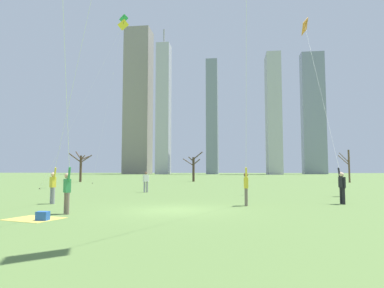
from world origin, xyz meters
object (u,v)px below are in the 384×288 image
at_px(bare_tree_leftmost, 81,165).
at_px(bare_tree_right_of_center, 348,165).
at_px(kite_flyer_midfield_right_orange, 330,132).
at_px(picnic_spot, 39,217).
at_px(kite_flyer_midfield_center_red, 63,91).
at_px(bare_tree_center, 194,167).
at_px(kite_flyer_foreground_right_white, 68,113).
at_px(bystander_watching_nearby, 146,181).
at_px(distant_kite_drifting_right_green, 122,29).
at_px(bystander_far_off_by_trees, 341,183).
at_px(distant_kite_drifting_left_yellow, 118,35).
at_px(kite_flyer_far_back_teal, 246,128).

bearing_deg(bare_tree_leftmost, bare_tree_right_of_center, 3.30).
distance_m(kite_flyer_midfield_right_orange, picnic_spot, 15.67).
bearing_deg(kite_flyer_midfield_center_red, picnic_spot, 138.70).
bearing_deg(picnic_spot, bare_tree_center, 89.13).
bearing_deg(kite_flyer_foreground_right_white, bystander_watching_nearby, 85.22).
height_order(kite_flyer_midfield_right_orange, distant_kite_drifting_right_green, distant_kite_drifting_right_green).
relative_size(kite_flyer_foreground_right_white, kite_flyer_midfield_right_orange, 1.53).
bearing_deg(bystander_far_off_by_trees, kite_flyer_foreground_right_white, -150.37).
xyz_separation_m(bystander_far_off_by_trees, bare_tree_leftmost, (-29.72, 24.03, 1.59)).
distance_m(bystander_far_off_by_trees, bare_tree_center, 30.88).
bearing_deg(distant_kite_drifting_left_yellow, bare_tree_center, 71.93).
bearing_deg(bare_tree_center, bare_tree_leftmost, -166.86).
height_order(bystander_watching_nearby, picnic_spot, bystander_watching_nearby).
bearing_deg(kite_flyer_midfield_right_orange, bare_tree_right_of_center, 70.37).
distance_m(kite_flyer_far_back_teal, bare_tree_center, 37.18).
distance_m(kite_flyer_midfield_center_red, kite_flyer_far_back_teal, 7.61).
distance_m(bystander_far_off_by_trees, bare_tree_leftmost, 38.25).
height_order(kite_flyer_midfield_center_red, bystander_far_off_by_trees, kite_flyer_midfield_center_red).
xyz_separation_m(kite_flyer_far_back_teal, bare_tree_leftmost, (-23.25, 32.68, -1.07)).
height_order(kite_flyer_far_back_teal, kite_flyer_foreground_right_white, kite_flyer_foreground_right_white).
height_order(kite_flyer_foreground_right_white, bare_tree_center, kite_flyer_foreground_right_white).
distance_m(kite_flyer_foreground_right_white, bare_tree_leftmost, 35.77).
xyz_separation_m(picnic_spot, bare_tree_center, (0.60, 40.03, 2.15)).
distance_m(bystander_watching_nearby, bare_tree_leftmost, 26.82).
distance_m(bystander_watching_nearby, picnic_spot, 14.59).
relative_size(kite_flyer_midfield_right_orange, distant_kite_drifting_left_yellow, 0.76).
height_order(kite_flyer_far_back_teal, bystander_far_off_by_trees, kite_flyer_far_back_teal).
bearing_deg(picnic_spot, bare_tree_right_of_center, 59.27).
bearing_deg(bystander_far_off_by_trees, bare_tree_center, 115.35).
xyz_separation_m(kite_flyer_midfield_center_red, kite_flyer_midfield_right_orange, (10.85, 10.19, -0.31)).
distance_m(kite_flyer_midfield_center_red, bystander_watching_nearby, 16.28).
bearing_deg(distant_kite_drifting_right_green, bystander_far_off_by_trees, -41.19).
bearing_deg(bare_tree_right_of_center, kite_flyer_midfield_center_red, -118.29).
distance_m(bare_tree_leftmost, bare_tree_right_of_center, 38.81).
bearing_deg(distant_kite_drifting_right_green, kite_flyer_far_back_teal, -60.86).
xyz_separation_m(bystander_watching_nearby, bare_tree_leftmost, (-15.82, 21.60, 1.59)).
bearing_deg(bystander_far_off_by_trees, kite_flyer_midfield_right_orange, -114.86).
distance_m(bystander_far_off_by_trees, distant_kite_drifting_left_yellow, 26.31).
height_order(bystander_watching_nearby, bare_tree_center, bare_tree_center).
height_order(bystander_far_off_by_trees, bystander_watching_nearby, same).
xyz_separation_m(picnic_spot, bare_tree_right_of_center, (22.83, 38.41, 2.40)).
distance_m(kite_flyer_far_back_teal, bystander_far_off_by_trees, 11.13).
distance_m(kite_flyer_midfield_center_red, bystander_far_off_by_trees, 18.55).
distance_m(kite_flyer_midfield_center_red, distant_kite_drifting_right_green, 38.02).
xyz_separation_m(kite_flyer_midfield_right_orange, picnic_spot, (-12.31, -8.91, -3.82)).
bearing_deg(kite_flyer_foreground_right_white, bare_tree_right_of_center, 55.51).
height_order(kite_flyer_midfield_center_red, kite_flyer_far_back_teal, kite_flyer_midfield_center_red).
bearing_deg(bystander_far_off_by_trees, picnic_spot, -138.68).
relative_size(kite_flyer_midfield_center_red, picnic_spot, 6.78).
distance_m(kite_flyer_far_back_teal, distant_kite_drifting_left_yellow, 25.66).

